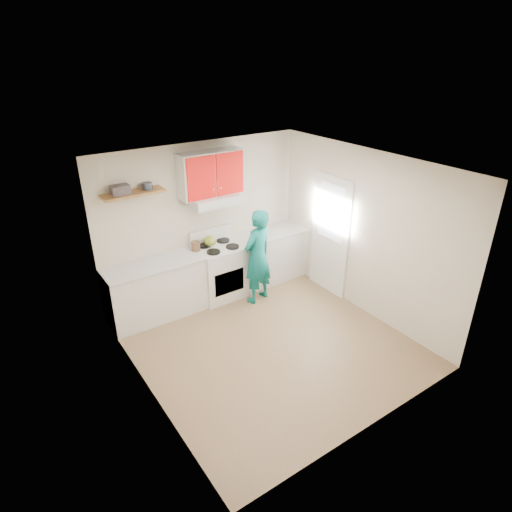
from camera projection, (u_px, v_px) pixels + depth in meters
floor at (269, 343)px, 6.36m from camera, size 3.80×3.80×0.00m
ceiling at (272, 167)px, 5.22m from camera, size 3.60×3.80×0.04m
back_wall at (203, 221)px, 7.20m from camera, size 3.60×0.04×2.60m
front_wall at (381, 334)px, 4.38m from camera, size 3.60×0.04×2.60m
left_wall at (141, 305)px, 4.88m from camera, size 0.04×3.80×2.60m
right_wall at (364, 234)px, 6.71m from camera, size 0.04×3.80×2.60m
door at (330, 236)px, 7.33m from camera, size 0.05×0.85×2.05m
door_glass at (331, 212)px, 7.13m from camera, size 0.01×0.55×0.95m
counter_left at (156, 291)px, 6.82m from camera, size 1.52×0.60×0.90m
counter_right at (268, 256)px, 7.93m from camera, size 1.32×0.60×0.90m
stove at (219, 271)px, 7.38m from camera, size 0.76×0.65×0.92m
range_hood at (213, 200)px, 6.91m from camera, size 0.76×0.44×0.15m
upper_cabinets at (210, 173)px, 6.77m from camera, size 1.02×0.33×0.70m
shelf at (133, 193)px, 6.19m from camera, size 0.90×0.30×0.04m
books at (120, 190)px, 6.07m from camera, size 0.25×0.18×0.13m
tin at (147, 186)px, 6.29m from camera, size 0.20×0.20×0.10m
kettle at (210, 241)px, 7.18m from camera, size 0.26×0.26×0.17m
crock at (196, 247)px, 7.03m from camera, size 0.16×0.16×0.17m
cutting_board at (259, 238)px, 7.54m from camera, size 0.37×0.30×0.02m
silicone_mat at (291, 230)px, 7.89m from camera, size 0.40×0.37×0.01m
person at (258, 257)px, 7.10m from camera, size 0.67×0.53×1.62m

